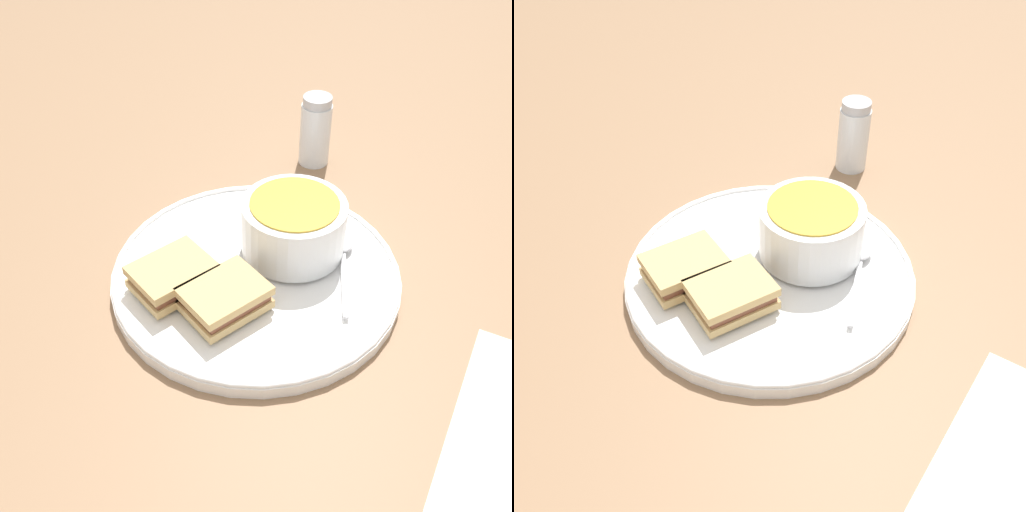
% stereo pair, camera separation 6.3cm
% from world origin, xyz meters
% --- Properties ---
extents(ground_plane, '(2.40, 2.40, 0.00)m').
position_xyz_m(ground_plane, '(0.00, 0.00, 0.00)').
color(ground_plane, '#8E6B4C').
extents(plate, '(0.31, 0.31, 0.02)m').
position_xyz_m(plate, '(0.00, 0.00, 0.01)').
color(plate, white).
rests_on(plate, ground_plane).
extents(soup_bowl, '(0.11, 0.11, 0.06)m').
position_xyz_m(soup_bowl, '(0.03, 0.04, 0.05)').
color(soup_bowl, white).
rests_on(soup_bowl, plate).
extents(spoon, '(0.05, 0.13, 0.01)m').
position_xyz_m(spoon, '(0.08, 0.06, 0.02)').
color(spoon, silver).
rests_on(spoon, plate).
extents(sandwich_half_near, '(0.09, 0.10, 0.03)m').
position_xyz_m(sandwich_half_near, '(-0.07, -0.06, 0.03)').
color(sandwich_half_near, tan).
rests_on(sandwich_half_near, plate).
extents(sandwich_half_far, '(0.09, 0.10, 0.03)m').
position_xyz_m(sandwich_half_far, '(-0.01, -0.07, 0.03)').
color(sandwich_half_far, tan).
rests_on(sandwich_half_far, plate).
extents(salt_shaker, '(0.04, 0.04, 0.10)m').
position_xyz_m(salt_shaker, '(-0.01, 0.25, 0.05)').
color(salt_shaker, silver).
rests_on(salt_shaker, ground_plane).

